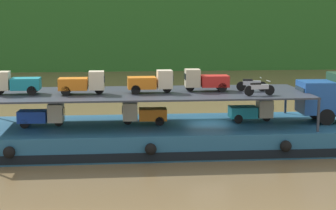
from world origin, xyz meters
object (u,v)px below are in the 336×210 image
at_px(mini_truck_upper_stern, 16,83).
at_px(mini_truck_upper_bow, 206,80).
at_px(mini_truck_lower_mid, 252,111).
at_px(mini_truck_upper_fore, 151,82).
at_px(mini_truck_upper_mid, 83,83).
at_px(motorcycle_upper_port, 259,88).
at_px(motorcycle_upper_centre, 251,84).
at_px(cargo_barge, 208,135).
at_px(mini_truck_lower_stern, 42,115).
at_px(mini_truck_lower_aft, 144,113).

bearing_deg(mini_truck_upper_stern, mini_truck_upper_bow, 1.63).
distance_m(mini_truck_lower_mid, mini_truck_upper_fore, 6.75).
height_order(mini_truck_lower_mid, mini_truck_upper_mid, mini_truck_upper_mid).
distance_m(mini_truck_upper_fore, motorcycle_upper_port, 6.52).
height_order(mini_truck_upper_bow, motorcycle_upper_centre, mini_truck_upper_bow).
distance_m(cargo_barge, motorcycle_upper_centre, 4.18).
bearing_deg(motorcycle_upper_port, mini_truck_lower_stern, 171.51).
bearing_deg(mini_truck_upper_fore, motorcycle_upper_port, -15.31).
distance_m(cargo_barge, motorcycle_upper_port, 4.59).
relative_size(mini_truck_lower_aft, mini_truck_upper_fore, 1.00).
bearing_deg(mini_truck_lower_aft, mini_truck_upper_mid, -172.45).
bearing_deg(mini_truck_upper_fore, mini_truck_lower_mid, 4.72).
xyz_separation_m(mini_truck_upper_stern, mini_truck_upper_fore, (8.07, -0.15, 0.00)).
xyz_separation_m(mini_truck_lower_aft, mini_truck_upper_bow, (3.90, 0.19, 2.00)).
distance_m(mini_truck_upper_stern, motorcycle_upper_centre, 14.36).
bearing_deg(motorcycle_upper_port, mini_truck_lower_aft, 163.37).
bearing_deg(cargo_barge, motorcycle_upper_port, -35.20).
relative_size(mini_truck_upper_mid, mini_truck_upper_bow, 0.99).
xyz_separation_m(cargo_barge, mini_truck_lower_stern, (-10.20, 0.02, 1.44)).
bearing_deg(mini_truck_upper_stern, mini_truck_lower_mid, 1.50).
xyz_separation_m(mini_truck_lower_stern, mini_truck_upper_mid, (2.51, -0.41, 2.00)).
height_order(mini_truck_lower_mid, motorcycle_upper_port, motorcycle_upper_port).
height_order(mini_truck_lower_mid, mini_truck_upper_bow, mini_truck_upper_bow).
bearing_deg(mini_truck_lower_aft, mini_truck_upper_stern, -178.96).
bearing_deg(motorcycle_upper_centre, mini_truck_lower_aft, 179.36).
height_order(mini_truck_lower_stern, mini_truck_lower_mid, same).
distance_m(mini_truck_lower_stern, mini_truck_lower_aft, 6.18).
xyz_separation_m(mini_truck_lower_stern, mini_truck_upper_bow, (10.08, 0.27, 2.00)).
xyz_separation_m(mini_truck_upper_mid, mini_truck_upper_fore, (4.12, 0.20, 0.00)).
bearing_deg(mini_truck_upper_stern, mini_truck_lower_stern, 2.25).
distance_m(cargo_barge, mini_truck_lower_stern, 10.30).
xyz_separation_m(mini_truck_lower_mid, mini_truck_upper_stern, (-14.49, -0.38, 2.00)).
xyz_separation_m(mini_truck_upper_fore, mini_truck_upper_bow, (3.45, 0.48, 0.00)).
height_order(mini_truck_upper_fore, motorcycle_upper_centre, mini_truck_upper_fore).
height_order(cargo_barge, mini_truck_lower_aft, mini_truck_lower_aft).
height_order(mini_truck_upper_mid, motorcycle_upper_port, mini_truck_upper_mid).
bearing_deg(motorcycle_upper_centre, motorcycle_upper_port, -90.25).
xyz_separation_m(mini_truck_lower_mid, mini_truck_upper_fore, (-6.42, -0.53, 2.00)).
bearing_deg(mini_truck_upper_fore, mini_truck_lower_aft, 146.83).
bearing_deg(mini_truck_upper_stern, motorcycle_upper_centre, 0.25).
bearing_deg(mini_truck_upper_bow, mini_truck_lower_aft, -177.20).
distance_m(mini_truck_upper_mid, mini_truck_upper_fore, 4.12).
distance_m(mini_truck_upper_mid, motorcycle_upper_port, 10.51).
distance_m(mini_truck_lower_mid, motorcycle_upper_port, 2.85).
distance_m(cargo_barge, mini_truck_lower_mid, 3.21).
distance_m(mini_truck_lower_aft, motorcycle_upper_centre, 6.95).
height_order(mini_truck_upper_stern, mini_truck_upper_fore, same).
distance_m(mini_truck_upper_bow, motorcycle_upper_port, 3.59).
height_order(motorcycle_upper_port, motorcycle_upper_centre, same).
distance_m(mini_truck_upper_bow, motorcycle_upper_centre, 2.86).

